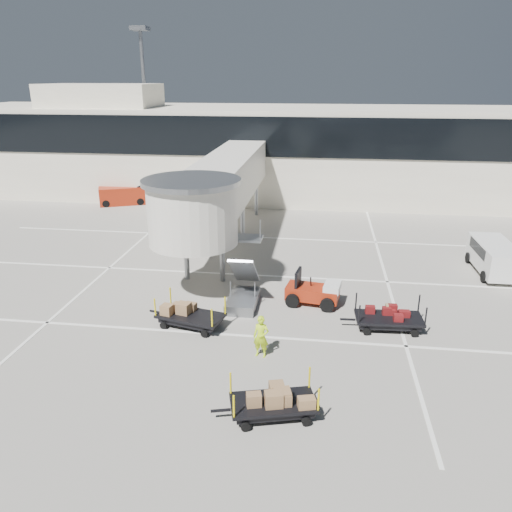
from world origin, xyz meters
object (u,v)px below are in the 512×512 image
object	(u,v)px
box_cart_near	(270,403)
box_cart_far	(190,317)
suitcase_cart	(388,319)
baggage_tug	(314,292)
minivan	(494,255)
ground_worker	(261,337)
belt_loader	(123,195)

from	to	relation	value
box_cart_near	box_cart_far	xyz separation A→B (m)	(-4.22, 5.76, -0.01)
suitcase_cart	baggage_tug	bearing A→B (deg)	143.59
minivan	baggage_tug	bearing A→B (deg)	-151.43
box_cart_near	ground_worker	xyz separation A→B (m)	(-0.76, 3.73, 0.37)
ground_worker	minivan	size ratio (longest dim) A/B	0.38
suitcase_cart	belt_loader	distance (m)	28.99
minivan	belt_loader	world-z (taller)	belt_loader
minivan	box_cart_near	bearing A→B (deg)	-128.44
baggage_tug	suitcase_cart	world-z (taller)	baggage_tug
suitcase_cart	box_cart_far	size ratio (longest dim) A/B	0.99
minivan	ground_worker	bearing A→B (deg)	-138.67
suitcase_cart	box_cart_far	distance (m)	8.84
baggage_tug	suitcase_cart	bearing A→B (deg)	-24.20
box_cart_far	ground_worker	world-z (taller)	ground_worker
belt_loader	suitcase_cart	bearing A→B (deg)	-68.24
ground_worker	minivan	bearing A→B (deg)	51.22
suitcase_cart	ground_worker	bearing A→B (deg)	-153.38
minivan	belt_loader	bearing A→B (deg)	154.23
ground_worker	box_cart_near	bearing A→B (deg)	-69.41
baggage_tug	ground_worker	xyz separation A→B (m)	(-1.98, -5.22, 0.26)
baggage_tug	ground_worker	bearing A→B (deg)	-101.61
ground_worker	belt_loader	bearing A→B (deg)	131.89
box_cart_far	ground_worker	bearing A→B (deg)	-16.26
box_cart_near	belt_loader	world-z (taller)	belt_loader
box_cart_near	ground_worker	bearing A→B (deg)	86.46
box_cart_near	box_cart_far	bearing A→B (deg)	111.22
minivan	belt_loader	xyz separation A→B (m)	(-27.19, 12.68, -0.27)
belt_loader	ground_worker	bearing A→B (deg)	-80.41
suitcase_cart	belt_loader	bearing A→B (deg)	131.87
suitcase_cart	box_cart_far	bearing A→B (deg)	-176.59
box_cart_near	ground_worker	world-z (taller)	ground_worker
baggage_tug	belt_loader	size ratio (longest dim) A/B	0.62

